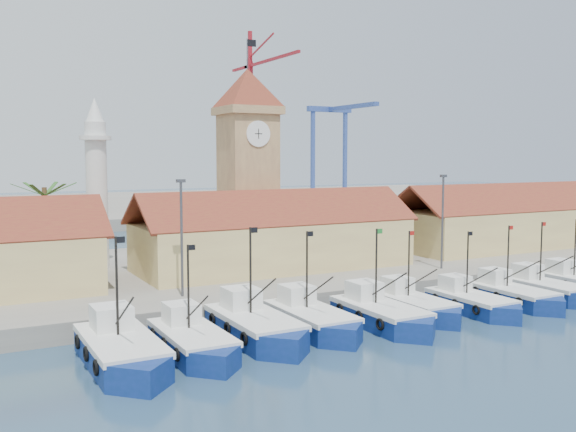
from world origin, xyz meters
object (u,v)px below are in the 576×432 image
minaret (97,183)px  boat_5 (415,307)px  boat_0 (122,354)px  clock_tower (248,159)px

minaret → boat_5: bearing=-53.1°
minaret → boat_0: bearing=-99.0°
boat_5 → clock_tower: bearing=99.0°
boat_5 → clock_tower: (-3.60, 22.78, 11.25)m
boat_0 → boat_5: bearing=3.5°
boat_0 → clock_tower: size_ratio=0.47×
clock_tower → minaret: (-15.00, 2.00, -2.23)m
boat_5 → clock_tower: clock_tower is taller
boat_0 → boat_5: size_ratio=1.16×
boat_5 → minaret: (-18.60, 24.78, 9.02)m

